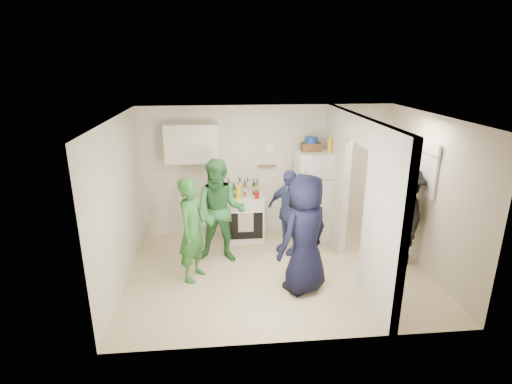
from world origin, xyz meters
TOP-DOWN VIEW (x-y plane):
  - floor at (0.00, 0.00)m, footprint 4.80×4.80m
  - wall_back at (0.00, 1.70)m, footprint 4.80×0.00m
  - wall_front at (0.00, -1.70)m, footprint 4.80×0.00m
  - wall_left at (-2.40, 0.00)m, footprint 0.00×3.40m
  - wall_right at (2.40, 0.00)m, footprint 0.00×3.40m
  - ceiling at (0.00, 0.00)m, footprint 4.80×4.80m
  - partition_pier_back at (1.20, 1.10)m, footprint 0.12×1.20m
  - partition_pier_front at (1.20, -1.10)m, footprint 0.12×1.20m
  - partition_header at (1.20, 0.00)m, footprint 0.12×1.00m
  - stove at (-0.46, 1.37)m, footprint 0.73×0.61m
  - upper_cabinet at (-1.40, 1.52)m, footprint 0.95×0.34m
  - fridge at (0.88, 1.34)m, footprint 0.70×0.68m
  - wicker_basket at (0.78, 1.39)m, footprint 0.35×0.25m
  - blue_bowl at (0.78, 1.39)m, footprint 0.24×0.24m
  - yellow_cup_stack_top at (1.10, 1.24)m, footprint 0.09×0.09m
  - wall_clock at (0.05, 1.68)m, footprint 0.22×0.02m
  - spice_shelf at (0.00, 1.65)m, footprint 0.35×0.08m
  - nook_window at (2.38, 0.20)m, footprint 0.03×0.70m
  - nook_window_frame at (2.36, 0.20)m, footprint 0.04×0.76m
  - nook_valance at (2.34, 0.20)m, footprint 0.04×0.82m
  - yellow_cup_stack_stove at (-0.58, 1.15)m, footprint 0.09×0.09m
  - red_cup at (-0.24, 1.17)m, footprint 0.09×0.09m
  - person_green_left at (-1.34, -0.05)m, footprint 0.61×0.71m
  - person_green_center at (-0.92, 0.50)m, footprint 0.96×0.80m
  - person_denim at (0.28, 0.74)m, footprint 0.88×0.89m
  - person_navy at (0.29, -0.53)m, footprint 1.04×0.97m
  - person_nook at (2.09, 0.17)m, footprint 0.76×1.16m
  - bottle_a at (-0.74, 1.48)m, footprint 0.06×0.06m
  - bottle_b at (-0.65, 1.29)m, footprint 0.08×0.08m
  - bottle_c at (-0.53, 1.52)m, footprint 0.08×0.08m
  - bottle_d at (-0.45, 1.32)m, footprint 0.06×0.06m
  - bottle_e at (-0.38, 1.54)m, footprint 0.08×0.08m
  - bottle_f at (-0.28, 1.37)m, footprint 0.06×0.06m
  - bottle_g at (-0.20, 1.51)m, footprint 0.06×0.06m
  - bottle_h at (-0.75, 1.24)m, footprint 0.06×0.06m

SIDE VIEW (x-z plane):
  - floor at x=0.00m, z-range 0.00..0.00m
  - stove at x=-0.46m, z-range 0.00..0.87m
  - person_denim at x=0.28m, z-range 0.00..1.51m
  - person_green_left at x=-1.34m, z-range 0.00..1.64m
  - person_nook at x=2.09m, z-range 0.00..1.68m
  - fridge at x=0.88m, z-range 0.00..1.69m
  - person_green_center at x=-0.92m, z-range 0.00..1.78m
  - person_navy at x=0.29m, z-range 0.00..1.79m
  - red_cup at x=-0.24m, z-range 0.87..0.99m
  - yellow_cup_stack_stove at x=-0.58m, z-range 0.87..1.12m
  - bottle_b at x=-0.65m, z-range 0.87..1.13m
  - bottle_h at x=-0.75m, z-range 0.87..1.14m
  - bottle_g at x=-0.20m, z-range 0.87..1.15m
  - bottle_e at x=-0.38m, z-range 0.87..1.15m
  - bottle_c at x=-0.53m, z-range 0.87..1.17m
  - bottle_d at x=-0.45m, z-range 0.87..1.19m
  - bottle_f at x=-0.28m, z-range 0.87..1.19m
  - bottle_a at x=-0.74m, z-range 0.87..1.19m
  - wall_back at x=0.00m, z-range -1.15..3.65m
  - wall_front at x=0.00m, z-range -1.15..3.65m
  - wall_left at x=-2.40m, z-range -0.45..2.95m
  - wall_right at x=2.40m, z-range -0.45..2.95m
  - partition_pier_back at x=1.20m, z-range 0.00..2.50m
  - partition_pier_front at x=1.20m, z-range 0.00..2.50m
  - spice_shelf at x=0.00m, z-range 1.34..1.36m
  - nook_window at x=2.38m, z-range 1.25..2.05m
  - nook_window_frame at x=2.36m, z-range 1.22..2.08m
  - wall_clock at x=0.05m, z-range 1.59..1.81m
  - wicker_basket at x=0.78m, z-range 1.69..1.84m
  - yellow_cup_stack_top at x=1.10m, z-range 1.69..1.94m
  - upper_cabinet at x=-1.40m, z-range 1.50..2.20m
  - blue_bowl at x=0.78m, z-range 1.84..1.95m
  - nook_valance at x=2.34m, z-range 1.91..2.09m
  - partition_header at x=1.20m, z-range 2.10..2.50m
  - ceiling at x=0.00m, z-range 2.50..2.50m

